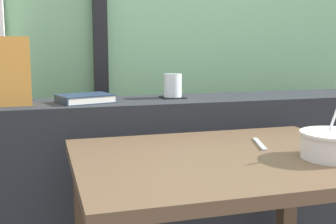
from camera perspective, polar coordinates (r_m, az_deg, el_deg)
name	(u,v)px	position (r m, az deg, el deg)	size (l,w,h in m)	color
dark_console_ledge	(150,191)	(1.93, -2.37, -10.29)	(2.80, 0.33, 0.80)	#23262B
breakfast_table	(226,193)	(1.37, 7.60, -10.56)	(0.92, 0.71, 0.70)	brown
coaster_square	(173,97)	(1.89, 0.62, 1.95)	(0.10, 0.10, 0.01)	black
juice_glass	(173,86)	(1.88, 0.63, 3.43)	(0.08, 0.08, 0.10)	white
closed_book	(85,98)	(1.77, -10.86, 1.76)	(0.24, 0.20, 0.03)	#1E2D47
soup_bowl	(335,145)	(1.37, 21.08, -4.11)	(0.20, 0.20, 0.17)	silver
fork_utensil	(260,144)	(1.48, 11.95, -4.12)	(0.02, 0.17, 0.01)	silver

